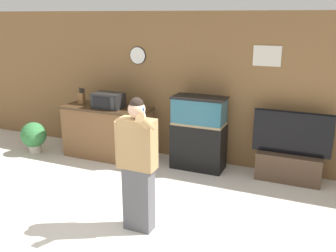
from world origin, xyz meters
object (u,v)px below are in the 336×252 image
Objects in this scene: knife_block at (82,98)px; tv_on_stand at (289,160)px; aquarium_on_stand at (199,133)px; potted_plant at (34,136)px; counter_island at (108,132)px; person_standing at (137,163)px; microwave at (108,100)px.

knife_block reaches higher than tv_on_stand.
tv_on_stand is at bearing 3.54° from aquarium_on_stand.
potted_plant is (-4.57, -0.64, 0.00)m from tv_on_stand.
tv_on_stand is (1.48, 0.09, -0.29)m from aquarium_on_stand.
potted_plant is (-1.40, -0.38, -0.13)m from counter_island.
aquarium_on_stand is at bearing 88.61° from person_standing.
counter_island is at bearing -174.50° from aquarium_on_stand.
tv_on_stand is at bearing 7.92° from potted_plant.
knife_block is at bearing 27.47° from potted_plant.
aquarium_on_stand is 1.51m from tv_on_stand.
knife_block is 1.19m from potted_plant.
microwave is at bearing 129.65° from person_standing.
microwave is 1.70m from aquarium_on_stand.
knife_block reaches higher than counter_island.
knife_block is 0.50× the size of potted_plant.
aquarium_on_stand is 2.09× the size of potted_plant.
aquarium_on_stand is at bearing 6.97° from microwave.
person_standing reaches higher than tv_on_stand.
counter_island is at bearing -175.41° from tv_on_stand.
tv_on_stand is 4.62m from potted_plant.
aquarium_on_stand reaches higher than tv_on_stand.
tv_on_stand is 2.73m from person_standing.
potted_plant is at bearing -166.71° from microwave.
knife_block is at bearing 174.57° from counter_island.
microwave reaches higher than potted_plant.
microwave is 0.45× the size of tv_on_stand.
tv_on_stand is at bearing 4.59° from counter_island.
person_standing is at bearing -91.39° from aquarium_on_stand.
microwave is 0.89× the size of potted_plant.
aquarium_on_stand is (1.63, 0.20, -0.46)m from microwave.
aquarium_on_stand is 2.12m from person_standing.
microwave reaches higher than counter_island.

